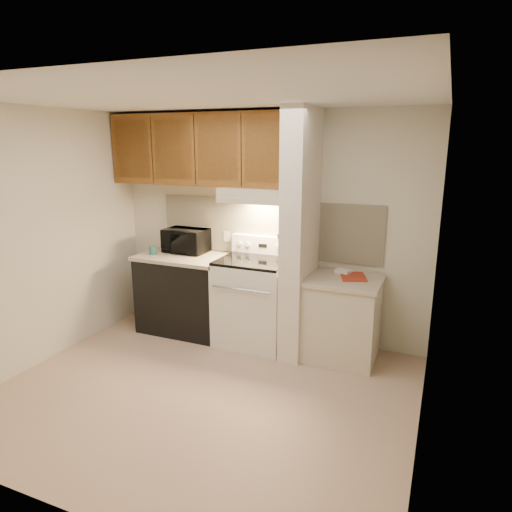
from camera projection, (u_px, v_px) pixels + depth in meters
The scene contains 50 objects.
floor at pixel (204, 392), 4.06m from camera, with size 3.60×3.60×0.00m, color tan.
ceiling at pixel (194, 97), 3.45m from camera, with size 3.60×3.60×0.00m, color white.
wall_back at pixel (266, 226), 5.10m from camera, with size 3.60×0.02×2.50m, color beige.
wall_left at pixel (38, 239), 4.43m from camera, with size 0.02×3.00×2.50m, color beige.
wall_right at pixel (432, 282), 3.08m from camera, with size 0.02×3.00×2.50m, color beige.
backsplash at pixel (266, 228), 5.09m from camera, with size 2.60×0.02×0.63m, color beige.
range_body at pixel (254, 303), 4.98m from camera, with size 0.76×0.65×0.92m, color silver.
oven_window at pixel (242, 309), 4.69m from camera, with size 0.50×0.01×0.30m, color black.
oven_handle at pixel (240, 290), 4.60m from camera, with size 0.02×0.02×0.65m, color silver.
cooktop at pixel (254, 261), 4.86m from camera, with size 0.74×0.64×0.03m, color black.
range_backguard at pixel (264, 245), 5.09m from camera, with size 0.76×0.08×0.20m, color silver.
range_display at pixel (263, 246), 5.05m from camera, with size 0.10×0.01×0.04m, color black.
range_knob_left_outer at pixel (240, 244), 5.16m from camera, with size 0.05×0.05×0.02m, color silver.
range_knob_left_inner at pixel (248, 244), 5.12m from camera, with size 0.05×0.05×0.02m, color silver.
range_knob_right_inner at pixel (278, 247), 4.98m from camera, with size 0.05×0.05×0.02m, color silver.
range_knob_right_outer at pixel (286, 248), 4.95m from camera, with size 0.05×0.05×0.02m, color silver.
dishwasher_front at pixel (185, 294), 5.33m from camera, with size 1.00×0.63×0.87m, color black.
left_countertop at pixel (184, 257), 5.21m from camera, with size 1.04×0.67×0.04m, color #BBAB91.
spoon_rest at pixel (171, 250), 5.42m from camera, with size 0.21×0.07×0.01m, color black.
teal_jar at pixel (153, 250), 5.24m from camera, with size 0.08×0.08×0.09m, color #275D5D.
outlet at pixel (227, 237), 5.29m from camera, with size 0.08×0.01×0.12m, color beige.
microwave at pixel (186, 241), 5.32m from camera, with size 0.50×0.34×0.27m, color black.
partition_pillar at pixel (300, 236), 4.59m from camera, with size 0.22×0.70×2.50m, color beige.
pillar_trim at pixel (290, 230), 4.62m from camera, with size 0.01×0.70×0.04m, color brown.
knife_strip at pixel (287, 229), 4.58m from camera, with size 0.02×0.42×0.04m, color black.
knife_blade_a at pixel (281, 241), 4.47m from camera, with size 0.01×0.04×0.16m, color silver.
knife_handle_a at pixel (281, 226), 4.42m from camera, with size 0.02×0.02×0.10m, color black.
knife_blade_b at pixel (284, 241), 4.55m from camera, with size 0.01×0.04×0.18m, color silver.
knife_handle_b at pixel (284, 225), 4.50m from camera, with size 0.02×0.02×0.10m, color black.
knife_blade_c at pixel (286, 240), 4.61m from camera, with size 0.01×0.04×0.20m, color silver.
knife_handle_c at pixel (286, 224), 4.56m from camera, with size 0.02×0.02×0.10m, color black.
knife_blade_d at pixel (289, 237), 4.68m from camera, with size 0.01×0.04×0.16m, color silver.
knife_handle_d at pixel (289, 222), 4.64m from camera, with size 0.02×0.02×0.10m, color black.
knife_blade_e at pixel (292, 236), 4.76m from camera, with size 0.01×0.04×0.18m, color silver.
knife_handle_e at pixel (291, 221), 4.70m from camera, with size 0.02×0.02×0.10m, color black.
oven_mitt at pixel (293, 238), 4.81m from camera, with size 0.03×0.11×0.25m, color gray.
right_cab_base at pixel (342, 321), 4.62m from camera, with size 0.70×0.60×0.81m, color beige.
right_countertop at pixel (344, 281), 4.52m from camera, with size 0.74×0.64×0.04m, color #BBAB91.
red_folder at pixel (353, 277), 4.57m from camera, with size 0.24×0.33×0.01m, color #A12F1B.
white_box at pixel (343, 272), 4.69m from camera, with size 0.15×0.10×0.04m, color white.
range_hood at pixel (259, 195), 4.81m from camera, with size 0.78×0.44×0.15m, color beige.
hood_lip at pixel (251, 201), 4.63m from camera, with size 0.78×0.04×0.06m, color beige.
upper_cabinets at pixel (202, 150), 5.00m from camera, with size 2.18×0.33×0.77m, color brown.
cab_door_a at pixel (132, 149), 5.16m from camera, with size 0.46×0.01×0.63m, color brown.
cab_gap_a at pixel (152, 150), 5.06m from camera, with size 0.01×0.01×0.73m, color black.
cab_door_b at pixel (173, 150), 4.96m from camera, with size 0.46×0.01×0.63m, color brown.
cab_gap_b at pixel (195, 150), 4.85m from camera, with size 0.01×0.01×0.73m, color black.
cab_door_c at pixel (218, 150), 4.75m from camera, with size 0.46×0.01×0.63m, color brown.
cab_gap_c at pixel (241, 150), 4.65m from camera, with size 0.01×0.01×0.73m, color black.
cab_door_d at pixel (266, 150), 4.54m from camera, with size 0.46×0.01×0.63m, color brown.
Camera 1 is at (1.84, -3.17, 2.17)m, focal length 32.00 mm.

